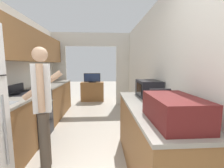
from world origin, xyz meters
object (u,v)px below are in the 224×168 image
at_px(person, 43,106).
at_px(microwave, 148,88).
at_px(suitcase, 173,109).
at_px(tv_cabinet, 92,91).
at_px(range_oven, 30,116).
at_px(television, 92,78).

relative_size(person, microwave, 3.48).
height_order(suitcase, tv_cabinet, suitcase).
relative_size(range_oven, tv_cabinet, 1.19).
xyz_separation_m(tv_cabinet, television, (0.00, -0.04, 0.54)).
bearing_deg(range_oven, tv_cabinet, 71.93).
distance_m(person, microwave, 1.59).
xyz_separation_m(suitcase, microwave, (0.11, 1.10, 0.01)).
bearing_deg(suitcase, range_oven, 142.06).
bearing_deg(television, tv_cabinet, 90.00).
xyz_separation_m(microwave, television, (-1.15, 3.46, -0.13)).
distance_m(person, suitcase, 1.59).
height_order(suitcase, television, suitcase).
height_order(microwave, television, microwave).
bearing_deg(television, person, -95.65).
relative_size(person, suitcase, 2.57).
bearing_deg(television, suitcase, -77.22).
height_order(tv_cabinet, television, television).
height_order(microwave, tv_cabinet, microwave).
bearing_deg(television, microwave, -71.65).
xyz_separation_m(range_oven, person, (0.61, -0.88, 0.42)).
relative_size(suitcase, tv_cabinet, 0.73).
distance_m(suitcase, television, 4.68).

